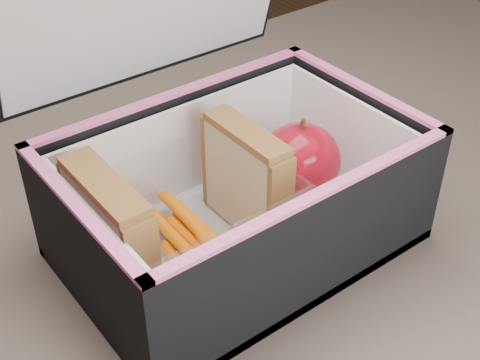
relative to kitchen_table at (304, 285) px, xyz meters
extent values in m
cube|color=brown|center=(0.00, 0.00, 0.08)|extent=(1.20, 0.80, 0.03)
cube|color=#382D26|center=(0.55, 0.35, -0.30)|extent=(0.05, 0.05, 0.72)
cube|color=tan|center=(-0.21, 0.02, 0.16)|extent=(0.01, 0.10, 0.10)
cube|color=#B2575D|center=(-0.20, 0.02, 0.15)|extent=(0.01, 0.09, 0.10)
cube|color=tan|center=(-0.19, 0.02, 0.16)|extent=(0.01, 0.10, 0.10)
cube|color=brown|center=(-0.20, 0.02, 0.21)|extent=(0.03, 0.10, 0.01)
cube|color=tan|center=(-0.07, 0.02, 0.16)|extent=(0.01, 0.09, 0.10)
cube|color=#B2575D|center=(-0.07, 0.02, 0.15)|extent=(0.01, 0.09, 0.09)
cube|color=tan|center=(-0.06, 0.02, 0.16)|extent=(0.01, 0.09, 0.10)
cube|color=brown|center=(-0.07, 0.02, 0.21)|extent=(0.03, 0.09, 0.01)
cylinder|color=orange|center=(-0.13, 0.02, 0.11)|extent=(0.02, 0.09, 0.01)
cylinder|color=orange|center=(-0.11, 0.04, 0.12)|extent=(0.01, 0.09, 0.01)
cylinder|color=orange|center=(-0.12, 0.02, 0.14)|extent=(0.02, 0.09, 0.01)
cylinder|color=orange|center=(-0.15, -0.01, 0.11)|extent=(0.02, 0.09, 0.01)
cylinder|color=orange|center=(-0.13, 0.00, 0.12)|extent=(0.01, 0.09, 0.01)
cylinder|color=orange|center=(-0.13, -0.01, 0.14)|extent=(0.03, 0.09, 0.01)
cylinder|color=orange|center=(-0.11, 0.02, 0.11)|extent=(0.02, 0.09, 0.01)
cylinder|color=orange|center=(-0.14, 0.03, 0.12)|extent=(0.01, 0.09, 0.01)
cylinder|color=orange|center=(-0.12, 0.01, 0.14)|extent=(0.01, 0.09, 0.01)
cube|color=white|center=(0.00, 0.02, 0.11)|extent=(0.08, 0.08, 0.01)
ellipsoid|color=maroon|center=(0.00, 0.02, 0.15)|extent=(0.09, 0.09, 0.07)
cylinder|color=#4A321A|center=(0.00, 0.02, 0.19)|extent=(0.01, 0.01, 0.01)
camera|label=1|loc=(-0.36, -0.36, 0.51)|focal=50.00mm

